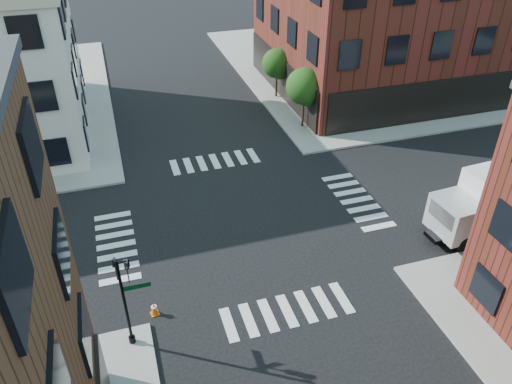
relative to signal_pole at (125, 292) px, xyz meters
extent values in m
plane|color=black|center=(6.72, 6.68, -2.86)|extent=(120.00, 120.00, 0.00)
cube|color=gray|center=(27.72, 27.68, -2.78)|extent=(30.00, 30.00, 0.15)
cube|color=#451C11|center=(27.22, 22.68, 3.14)|extent=(25.00, 16.00, 12.00)
cylinder|color=black|center=(14.22, 16.68, -1.97)|extent=(0.18, 0.18, 1.47)
cylinder|color=black|center=(14.22, 16.68, -1.24)|extent=(0.12, 0.12, 1.47)
sphere|color=#19380F|center=(14.22, 16.68, 0.44)|extent=(2.69, 2.69, 2.69)
sphere|color=#19380F|center=(14.47, 16.58, -0.10)|extent=(1.85, 1.85, 1.85)
cylinder|color=black|center=(14.22, 22.68, -2.04)|extent=(0.18, 0.18, 1.33)
cylinder|color=black|center=(14.22, 22.68, -1.38)|extent=(0.12, 0.12, 1.33)
sphere|color=#19380F|center=(14.22, 22.68, 0.14)|extent=(2.43, 2.43, 2.43)
sphere|color=#19380F|center=(14.47, 22.58, -0.35)|extent=(1.67, 1.67, 1.67)
cylinder|color=black|center=(-0.08, -0.12, -0.56)|extent=(0.12, 0.12, 4.60)
cylinder|color=black|center=(-0.08, -0.12, -2.56)|extent=(0.28, 0.28, 0.30)
cube|color=#053819|center=(0.47, -0.12, 0.29)|extent=(1.10, 0.03, 0.22)
cube|color=#053819|center=(-0.08, 0.43, 0.54)|extent=(0.03, 1.10, 0.22)
imported|color=black|center=(0.27, -0.02, 1.04)|extent=(0.22, 0.18, 1.10)
imported|color=black|center=(-0.18, 0.23, 1.04)|extent=(0.18, 0.22, 1.10)
cube|color=maroon|center=(20.42, 3.38, -0.79)|extent=(2.16, 0.19, 0.69)
cube|color=#AAABAD|center=(16.77, 1.88, -1.33)|extent=(2.12, 2.49, 1.97)
cube|color=black|center=(15.84, 1.82, -0.99)|extent=(0.22, 1.87, 0.89)
cube|color=black|center=(19.32, 2.05, -2.37)|extent=(7.92, 1.51, 0.25)
cylinder|color=black|center=(16.84, 0.85, -2.37)|extent=(1.00, 0.41, 0.98)
cylinder|color=black|center=(16.70, 2.91, -2.37)|extent=(1.00, 0.41, 0.98)
cylinder|color=black|center=(20.24, 3.15, -2.37)|extent=(1.00, 0.41, 0.98)
cube|color=orange|center=(1.02, 1.28, -2.84)|extent=(0.42, 0.42, 0.04)
cone|color=orange|center=(1.02, 1.28, -2.52)|extent=(0.40, 0.40, 0.67)
cylinder|color=white|center=(1.02, 1.28, -2.43)|extent=(0.26, 0.26, 0.08)
camera|label=1|loc=(0.72, -14.87, 14.03)|focal=35.00mm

